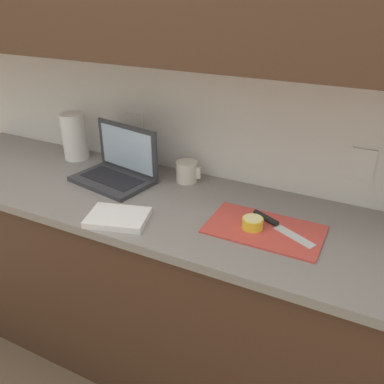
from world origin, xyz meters
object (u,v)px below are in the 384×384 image
Objects in this scene: cutting_board at (264,229)px; paper_towel_roll at (74,136)px; laptop at (118,167)px; lemon_half_cut at (253,223)px; measuring_cup at (187,172)px; knife at (273,222)px.

paper_towel_roll reaches higher than cutting_board.
cutting_board is (0.72, -0.12, -0.05)m from laptop.
cutting_board is at bearing 19.40° from lemon_half_cut.
cutting_board is at bearing -28.77° from measuring_cup.
knife is 1.12× the size of paper_towel_roll.
lemon_half_cut is at bearing -0.62° from laptop.
knife is at bearing -10.05° from paper_towel_roll.
lemon_half_cut is 0.66× the size of measuring_cup.
lemon_half_cut is at bearing -160.60° from cutting_board.
measuring_cup is at bearing -177.13° from knife.
paper_towel_roll is (-0.34, 0.11, 0.06)m from laptop.
paper_towel_roll is at bearing 166.43° from lemon_half_cut.
cutting_board is at bearing -12.30° from paper_towel_roll.
laptop reaches higher than paper_towel_roll.
knife is at bearing 66.79° from cutting_board.
laptop is 1.66× the size of paper_towel_roll.
cutting_board is 0.05m from knife.
paper_towel_roll is at bearing -163.45° from knife.
laptop is 5.04× the size of lemon_half_cut.
laptop is 1.49× the size of knife.
laptop reaches higher than measuring_cup.
paper_towel_roll reaches higher than knife.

